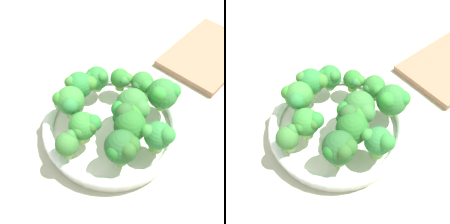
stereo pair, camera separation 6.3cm
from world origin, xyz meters
The scene contains 15 objects.
ground_plane centered at (0.00, 0.00, -1.25)cm, with size 130.00×130.00×2.50cm, color #ABB095.
bowl centered at (3.74, -3.93, 1.97)cm, with size 28.13×28.13×3.85cm.
broccoli_floret_0 centered at (10.31, -3.23, 8.04)cm, with size 5.83×5.34×6.81cm.
broccoli_floret_1 centered at (-2.99, -10.02, 6.92)cm, with size 4.17×4.63×5.13cm.
broccoli_floret_2 centered at (9.68, -9.72, 8.37)cm, with size 5.95×6.37×7.33cm.
broccoli_floret_3 centered at (14.47, -2.40, 7.22)cm, with size 4.56×4.37×5.56cm.
broccoli_floret_4 centered at (3.50, 1.06, 8.20)cm, with size 6.10×7.08×7.39cm.
broccoli_floret_5 centered at (5.63, -12.43, 8.13)cm, with size 6.08×5.45×7.03cm.
broccoli_floret_6 centered at (7.57, 4.64, 8.48)cm, with size 6.29×6.32×7.58cm.
broccoli_floret_7 centered at (1.36, -12.93, 7.24)cm, with size 5.12×5.14×5.80cm.
broccoli_floret_8 centered at (-6.54, -1.05, 8.19)cm, with size 6.42×6.19×7.29cm.
broccoli_floret_9 centered at (0.68, 5.97, 8.07)cm, with size 5.43×5.64×7.02cm.
broccoli_floret_10 centered at (0.67, -1.96, 8.14)cm, with size 7.24×7.16×7.33cm.
broccoli_floret_11 centered at (-5.64, -6.28, 7.02)cm, with size 4.96×5.51×5.58cm.
cutting_board centered at (-29.80, -9.43, 0.80)cm, with size 23.45×16.36×1.60cm, color #A27256.
Camera 1 is at (26.58, 28.73, 56.02)cm, focal length 52.66 mm.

